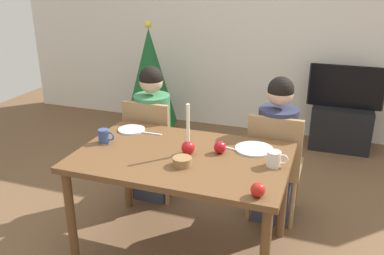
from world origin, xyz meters
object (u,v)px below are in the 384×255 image
Objects in this scene: mug_left at (104,136)px; mug_right at (274,159)px; chair_right at (275,161)px; person_right_child at (276,153)px; dining_table at (182,166)px; candle_centerpiece at (188,144)px; chair_left at (152,143)px; apple_near_candle at (258,190)px; person_left_child at (153,136)px; tv_stand at (340,127)px; christmas_tree at (150,77)px; apple_by_left_plate at (220,147)px; tv at (346,87)px; plate_left at (132,130)px; bowl_walnuts at (182,161)px; plate_right at (254,149)px.

mug_right is at bearing 1.03° from mug_left.
chair_right is 0.77× the size of person_right_child.
person_right_child is at bearing 90.00° from chair_right.
candle_centerpiece reaches higher than dining_table.
chair_left is at bearing 82.23° from mug_left.
chair_left is at bearing 138.02° from apple_near_candle.
person_left_child is 1.83× the size of tv_stand.
christmas_tree is 2.37m from apple_by_left_plate.
christmas_tree reaches higher than dining_table.
person_right_child is 1.74m from tv.
person_left_child is 0.40m from plate_left.
person_left_child is 1.48× the size of tv.
tv_stand is 0.81× the size of tv.
mug_left is (0.58, -2.01, 0.09)m from christmas_tree.
mug_right is (0.07, -0.58, 0.29)m from chair_right.
tv_stand is 4.79× the size of mug_right.
apple_near_candle is (0.52, -0.22, 0.01)m from bowl_walnuts.
chair_left is 0.07m from person_left_child.
apple_by_left_plate is at bearing 25.50° from dining_table.
chair_left is 0.93m from apple_by_left_plate.
person_left_child is at bearing 125.63° from bowl_walnuts.
candle_centerpiece is at bearing -113.52° from tv_stand.
bowl_walnuts is at bearing -60.49° from christmas_tree.
mug_right is (1.12, -0.25, 0.04)m from plate_left.
tv reaches higher than bowl_walnuts.
mug_left is at bearing 166.09° from bowl_walnuts.
mug_left is at bearing -173.14° from apple_by_left_plate.
christmas_tree is 1.85m from plate_left.
person_left_child reaches higher than mug_right.
mug_right is 1.10× the size of bowl_walnuts.
candle_centerpiece reaches higher than mug_left.
bowl_walnuts is at bearing -122.06° from chair_right.
tv_stand is at bearing 52.55° from plate_left.
person_right_child reaches higher than chair_left.
dining_table is at bearing -50.16° from chair_left.
mug_right is at bearing -11.71° from apple_by_left_plate.
mug_right reaches higher than plate_right.
christmas_tree is (-2.19, -0.28, 0.47)m from tv_stand.
chair_right reaches higher than apple_near_candle.
chair_left is 2.30m from tv_stand.
plate_left is 0.29m from mug_left.
person_left_child is at bearing 128.39° from dining_table.
christmas_tree is 6.67× the size of plate_left.
tv is 2.80m from mug_left.
dining_table is 0.60m from mug_left.
mug_right reaches higher than plate_left.
plate_right is at bearing 28.39° from candle_centerpiece.
tv reaches higher than plate_left.
dining_table is at bearing -114.02° from tv.
mug_right is 0.57m from bowl_walnuts.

